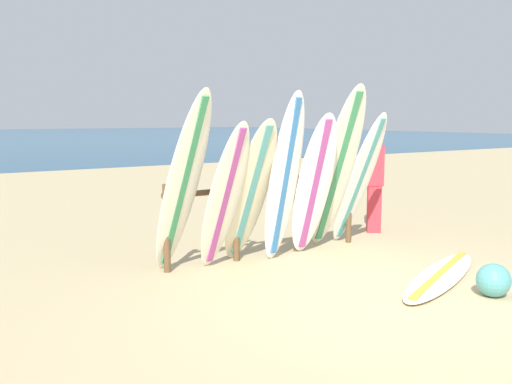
{
  "coord_description": "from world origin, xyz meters",
  "views": [
    {
      "loc": [
        -4.37,
        -3.93,
        2.0
      ],
      "look_at": [
        0.25,
        2.99,
        0.9
      ],
      "focal_mm": 39.8,
      "sensor_mm": 36.0,
      "label": 1
    }
  ],
  "objects_px": {
    "surfboard_leaning_far_left": "(183,184)",
    "surfboard_leaning_center_left": "(250,192)",
    "surfboard_leaning_center": "(284,178)",
    "surfboard_leaning_right": "(337,169)",
    "surfboard_lying_on_sand": "(441,275)",
    "beachgoer_standing": "(375,177)",
    "surfboard_rack": "(268,206)",
    "surfboard_leaning_center_right": "(314,186)",
    "surfboard_leaning_far_right": "(359,180)",
    "beach_ball": "(494,280)",
    "surfboard_leaning_left": "(224,197)"
  },
  "relations": [
    {
      "from": "surfboard_leaning_center",
      "to": "surfboard_leaning_far_right",
      "type": "relative_size",
      "value": 1.13
    },
    {
      "from": "surfboard_leaning_far_right",
      "to": "beach_ball",
      "type": "relative_size",
      "value": 5.53
    },
    {
      "from": "surfboard_leaning_far_right",
      "to": "beachgoer_standing",
      "type": "xyz_separation_m",
      "value": [
        0.99,
        0.63,
        -0.07
      ]
    },
    {
      "from": "surfboard_leaning_center",
      "to": "surfboard_leaning_right",
      "type": "bearing_deg",
      "value": 4.74
    },
    {
      "from": "surfboard_leaning_center_left",
      "to": "beachgoer_standing",
      "type": "bearing_deg",
      "value": 12.24
    },
    {
      "from": "surfboard_leaning_center",
      "to": "surfboard_leaning_center_right",
      "type": "height_order",
      "value": "surfboard_leaning_center"
    },
    {
      "from": "surfboard_leaning_center",
      "to": "beach_ball",
      "type": "distance_m",
      "value": 2.92
    },
    {
      "from": "surfboard_leaning_far_right",
      "to": "beach_ball",
      "type": "distance_m",
      "value": 2.87
    },
    {
      "from": "surfboard_lying_on_sand",
      "to": "beach_ball",
      "type": "height_order",
      "value": "beach_ball"
    },
    {
      "from": "surfboard_leaning_center_left",
      "to": "beachgoer_standing",
      "type": "distance_m",
      "value": 3.08
    },
    {
      "from": "surfboard_leaning_center_right",
      "to": "beachgoer_standing",
      "type": "relative_size",
      "value": 1.18
    },
    {
      "from": "surfboard_leaning_center_right",
      "to": "surfboard_lying_on_sand",
      "type": "bearing_deg",
      "value": -69.28
    },
    {
      "from": "surfboard_leaning_center_right",
      "to": "beachgoer_standing",
      "type": "height_order",
      "value": "surfboard_leaning_center_right"
    },
    {
      "from": "surfboard_leaning_far_left",
      "to": "surfboard_leaning_far_right",
      "type": "height_order",
      "value": "surfboard_leaning_far_left"
    },
    {
      "from": "surfboard_leaning_far_left",
      "to": "surfboard_leaning_left",
      "type": "height_order",
      "value": "surfboard_leaning_far_left"
    },
    {
      "from": "surfboard_rack",
      "to": "surfboard_leaning_far_left",
      "type": "distance_m",
      "value": 1.6
    },
    {
      "from": "surfboard_rack",
      "to": "surfboard_leaning_left",
      "type": "xyz_separation_m",
      "value": [
        -0.96,
        -0.4,
        0.26
      ]
    },
    {
      "from": "surfboard_leaning_far_left",
      "to": "surfboard_lying_on_sand",
      "type": "relative_size",
      "value": 0.9
    },
    {
      "from": "surfboard_leaning_far_left",
      "to": "surfboard_leaning_center_left",
      "type": "bearing_deg",
      "value": 0.15
    },
    {
      "from": "surfboard_leaning_far_left",
      "to": "surfboard_leaning_far_right",
      "type": "bearing_deg",
      "value": 0.48
    },
    {
      "from": "surfboard_leaning_far_right",
      "to": "surfboard_leaning_right",
      "type": "bearing_deg",
      "value": -172.64
    },
    {
      "from": "surfboard_leaning_far_left",
      "to": "surfboard_leaning_center_left",
      "type": "xyz_separation_m",
      "value": [
        1.0,
        0.0,
        -0.18
      ]
    },
    {
      "from": "surfboard_leaning_center_left",
      "to": "surfboard_rack",
      "type": "bearing_deg",
      "value": 31.31
    },
    {
      "from": "surfboard_leaning_far_right",
      "to": "surfboard_leaning_center_right",
      "type": "bearing_deg",
      "value": -171.5
    },
    {
      "from": "surfboard_leaning_center",
      "to": "surfboard_leaning_right",
      "type": "height_order",
      "value": "surfboard_leaning_right"
    },
    {
      "from": "surfboard_leaning_far_left",
      "to": "surfboard_leaning_right",
      "type": "height_order",
      "value": "surfboard_leaning_right"
    },
    {
      "from": "surfboard_leaning_far_left",
      "to": "surfboard_leaning_left",
      "type": "xyz_separation_m",
      "value": [
        0.55,
        -0.09,
        -0.19
      ]
    },
    {
      "from": "surfboard_leaning_left",
      "to": "beach_ball",
      "type": "height_order",
      "value": "surfboard_leaning_left"
    },
    {
      "from": "beachgoer_standing",
      "to": "surfboard_rack",
      "type": "bearing_deg",
      "value": -172.05
    },
    {
      "from": "surfboard_leaning_far_left",
      "to": "beachgoer_standing",
      "type": "relative_size",
      "value": 1.34
    },
    {
      "from": "surfboard_leaning_center_right",
      "to": "surfboard_leaning_far_right",
      "type": "distance_m",
      "value": 1.04
    },
    {
      "from": "surfboard_leaning_center_left",
      "to": "surfboard_lying_on_sand",
      "type": "height_order",
      "value": "surfboard_leaning_center_left"
    },
    {
      "from": "surfboard_leaning_left",
      "to": "surfboard_leaning_right",
      "type": "xyz_separation_m",
      "value": [
        1.96,
        0.05,
        0.25
      ]
    },
    {
      "from": "surfboard_leaning_center",
      "to": "surfboard_leaning_center_right",
      "type": "relative_size",
      "value": 1.14
    },
    {
      "from": "surfboard_leaning_left",
      "to": "surfboard_leaning_center_left",
      "type": "distance_m",
      "value": 0.47
    },
    {
      "from": "surfboard_leaning_left",
      "to": "surfboard_leaning_center_left",
      "type": "xyz_separation_m",
      "value": [
        0.46,
        0.1,
        0.02
      ]
    },
    {
      "from": "surfboard_leaning_far_left",
      "to": "surfboard_leaning_center",
      "type": "height_order",
      "value": "surfboard_leaning_center"
    },
    {
      "from": "beachgoer_standing",
      "to": "beach_ball",
      "type": "xyz_separation_m",
      "value": [
        -1.5,
        -3.33,
        -0.78
      ]
    },
    {
      "from": "surfboard_rack",
      "to": "surfboard_leaning_center",
      "type": "distance_m",
      "value": 0.63
    },
    {
      "from": "surfboard_rack",
      "to": "surfboard_leaning_far_left",
      "type": "xyz_separation_m",
      "value": [
        -1.5,
        -0.31,
        0.45
      ]
    },
    {
      "from": "surfboard_leaning_left",
      "to": "surfboard_leaning_right",
      "type": "relative_size",
      "value": 0.8
    },
    {
      "from": "surfboard_leaning_left",
      "to": "surfboard_leaning_center_right",
      "type": "bearing_deg",
      "value": -1.37
    },
    {
      "from": "surfboard_leaning_far_left",
      "to": "surfboard_leaning_far_right",
      "type": "relative_size",
      "value": 1.13
    },
    {
      "from": "surfboard_leaning_center",
      "to": "surfboard_leaning_right",
      "type": "relative_size",
      "value": 0.96
    },
    {
      "from": "surfboard_rack",
      "to": "beach_ball",
      "type": "bearing_deg",
      "value": -71.15
    },
    {
      "from": "surfboard_leaning_right",
      "to": "surfboard_lying_on_sand",
      "type": "bearing_deg",
      "value": -85.4
    },
    {
      "from": "surfboard_leaning_center_left",
      "to": "surfboard_leaning_center_right",
      "type": "height_order",
      "value": "surfboard_leaning_center_right"
    },
    {
      "from": "surfboard_lying_on_sand",
      "to": "surfboard_leaning_center_left",
      "type": "bearing_deg",
      "value": 131.65
    },
    {
      "from": "surfboard_leaning_left",
      "to": "beachgoer_standing",
      "type": "relative_size",
      "value": 1.12
    },
    {
      "from": "surfboard_leaning_left",
      "to": "surfboard_leaning_center_right",
      "type": "distance_m",
      "value": 1.46
    }
  ]
}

